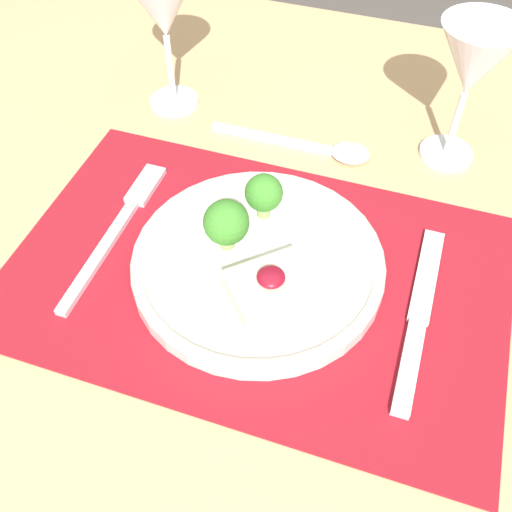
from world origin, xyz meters
The scene contains 8 objects.
dining_table centered at (0.00, 0.00, 0.67)m, with size 1.56×1.08×0.75m.
placemat centered at (0.00, 0.00, 0.76)m, with size 0.49×0.32×0.00m, color maroon.
dinner_plate centered at (0.00, 0.01, 0.77)m, with size 0.25×0.25×0.07m.
fork centered at (-0.16, 0.02, 0.76)m, with size 0.02×0.22×0.01m.
knife centered at (0.16, -0.01, 0.76)m, with size 0.02×0.22×0.01m.
spoon centered at (0.02, 0.20, 0.76)m, with size 0.20×0.04×0.01m.
wine_glass_near centered at (0.16, 0.25, 0.88)m, with size 0.09×0.09×0.17m.
wine_glass_far centered at (-0.19, 0.24, 0.88)m, with size 0.09×0.09×0.17m.
Camera 1 is at (0.12, -0.35, 1.22)m, focal length 42.00 mm.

